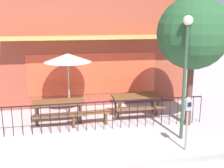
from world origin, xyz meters
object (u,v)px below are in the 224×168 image
at_px(picnic_table_right, 136,100).
at_px(parking_meter_near, 188,110).
at_px(patio_umbrella, 68,58).
at_px(patio_bench, 90,115).
at_px(street_lamp, 186,60).
at_px(picnic_table_left, 59,106).
at_px(street_tree, 193,34).

bearing_deg(picnic_table_right, parking_meter_near, -79.48).
distance_m(patio_umbrella, patio_bench, 2.24).
height_order(picnic_table_right, street_lamp, street_lamp).
distance_m(picnic_table_right, patio_umbrella, 2.97).
bearing_deg(picnic_table_left, parking_meter_near, -39.36).
relative_size(patio_umbrella, patio_bench, 1.66).
height_order(picnic_table_left, patio_umbrella, patio_umbrella).
bearing_deg(patio_bench, picnic_table_right, 20.33).
bearing_deg(picnic_table_right, patio_umbrella, 170.06).
distance_m(patio_bench, street_tree, 4.36).
xyz_separation_m(picnic_table_right, parking_meter_near, (0.57, -3.05, 0.58)).
distance_m(picnic_table_right, street_lamp, 3.03).
height_order(patio_bench, parking_meter_near, parking_meter_near).
relative_size(picnic_table_right, patio_bench, 1.29).
bearing_deg(street_lamp, picnic_table_left, 150.48).
xyz_separation_m(picnic_table_right, street_tree, (1.49, -1.26, 2.50)).
relative_size(parking_meter_near, street_tree, 0.36).
xyz_separation_m(picnic_table_right, patio_umbrella, (-2.48, 0.43, 1.57)).
bearing_deg(patio_bench, parking_meter_near, -44.54).
distance_m(patio_bench, street_lamp, 3.71).
bearing_deg(parking_meter_near, patio_bench, 135.46).
relative_size(patio_umbrella, street_lamp, 0.64).
height_order(patio_bench, street_tree, street_tree).
height_order(patio_bench, street_lamp, street_lamp).
relative_size(picnic_table_right, street_tree, 0.43).
bearing_deg(picnic_table_right, patio_bench, -159.67).
distance_m(picnic_table_left, patio_umbrella, 1.75).
xyz_separation_m(picnic_table_left, parking_meter_near, (3.44, -2.82, 0.58)).
bearing_deg(patio_umbrella, picnic_table_left, -121.07).
bearing_deg(parking_meter_near, street_lamp, 74.26).
xyz_separation_m(picnic_table_right, patio_bench, (-1.84, -0.68, -0.26)).
relative_size(picnic_table_left, street_tree, 0.42).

